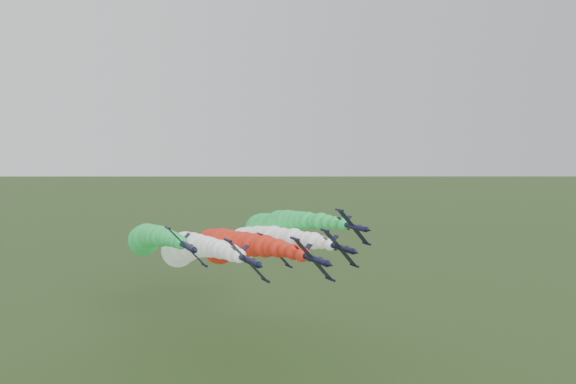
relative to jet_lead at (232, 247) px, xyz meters
name	(u,v)px	position (x,y,z in m)	size (l,w,h in m)	color
jet_lead	(232,247)	(0.00, 0.00, 0.00)	(13.41, 72.52, 17.48)	black
jet_inner_left	(186,248)	(-9.27, 7.68, -0.78)	(14.12, 73.23, 18.19)	black
jet_inner_right	(257,241)	(12.25, 12.57, -1.35)	(14.33, 73.44, 18.39)	black
jet_outer_left	(147,239)	(-16.26, 18.48, 0.47)	(13.44, 72.55, 17.50)	black
jet_outer_right	(272,226)	(18.98, 17.17, 1.79)	(13.56, 72.67, 17.62)	black
jet_trail	(216,242)	(5.34, 26.12, -3.41)	(13.34, 72.45, 17.41)	black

